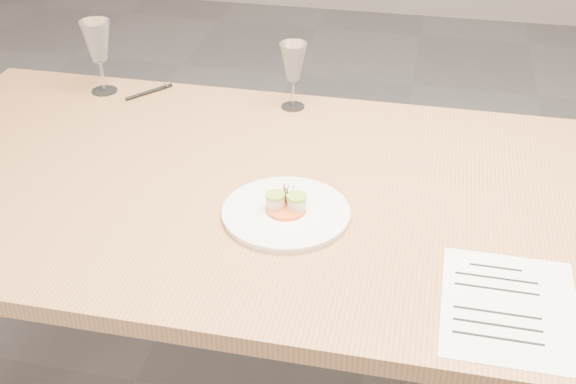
% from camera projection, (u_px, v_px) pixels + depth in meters
% --- Properties ---
extents(dining_table, '(2.40, 1.00, 0.75)m').
position_uv_depth(dining_table, '(371.00, 221.00, 1.67)').
color(dining_table, '#B17C4D').
rests_on(dining_table, ground).
extents(dinner_plate, '(0.28, 0.28, 0.07)m').
position_uv_depth(dinner_plate, '(286.00, 212.00, 1.56)').
color(dinner_plate, white).
rests_on(dinner_plate, dining_table).
extents(recipe_sheet, '(0.25, 0.32, 0.00)m').
position_uv_depth(recipe_sheet, '(509.00, 307.00, 1.32)').
color(recipe_sheet, white).
rests_on(recipe_sheet, dining_table).
extents(ballpoint_pen, '(0.10, 0.13, 0.01)m').
position_uv_depth(ballpoint_pen, '(149.00, 92.00, 2.10)').
color(ballpoint_pen, black).
rests_on(ballpoint_pen, dining_table).
extents(wine_glass_0, '(0.09, 0.09, 0.21)m').
position_uv_depth(wine_glass_0, '(97.00, 43.00, 2.03)').
color(wine_glass_0, white).
rests_on(wine_glass_0, dining_table).
extents(wine_glass_1, '(0.08, 0.08, 0.19)m').
position_uv_depth(wine_glass_1, '(293.00, 63.00, 1.95)').
color(wine_glass_1, white).
rests_on(wine_glass_1, dining_table).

